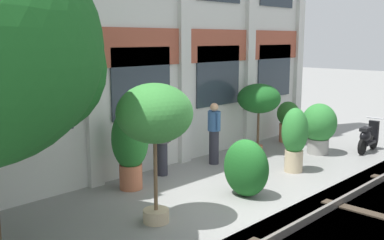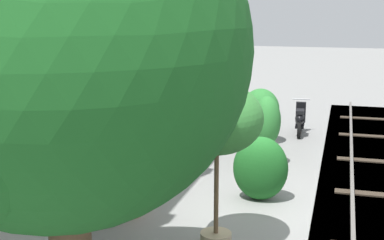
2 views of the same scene
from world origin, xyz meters
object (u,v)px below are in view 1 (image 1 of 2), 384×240
at_px(resident_by_doorway, 214,132).
at_px(topiary_hedge, 246,168).
at_px(potted_plant_stone_basin, 130,144).
at_px(scooter_near_curb, 368,138).
at_px(potted_plant_tall_urn, 155,116).
at_px(resident_watching_tracks, 162,142).
at_px(potted_plant_fluted_column, 319,126).
at_px(potted_plant_ribbed_drum, 288,119).
at_px(potted_plant_terracotta_small, 259,99).
at_px(potted_plant_glazed_jar, 295,137).

distance_m(resident_by_doorway, topiary_hedge, 2.56).
xyz_separation_m(potted_plant_stone_basin, scooter_near_curb, (6.88, -2.40, -0.58)).
distance_m(potted_plant_tall_urn, resident_watching_tracks, 3.07).
bearing_deg(potted_plant_fluted_column, potted_plant_tall_urn, -176.87).
bearing_deg(resident_watching_tracks, topiary_hedge, 89.32).
xyz_separation_m(potted_plant_stone_basin, potted_plant_tall_urn, (-0.84, -1.80, 0.94)).
bearing_deg(resident_by_doorway, potted_plant_stone_basin, -159.74).
height_order(potted_plant_ribbed_drum, scooter_near_curb, potted_plant_ribbed_drum).
xyz_separation_m(potted_plant_stone_basin, potted_plant_terracotta_small, (4.62, -0.10, 0.55)).
bearing_deg(potted_plant_stone_basin, potted_plant_ribbed_drum, 0.33).
bearing_deg(potted_plant_tall_urn, potted_plant_fluted_column, 3.13).
relative_size(potted_plant_fluted_column, potted_plant_tall_urn, 0.58).
height_order(resident_by_doorway, resident_watching_tracks, resident_by_doorway).
bearing_deg(resident_watching_tracks, resident_by_doorway, 165.29).
bearing_deg(potted_plant_stone_basin, topiary_hedge, -56.59).
height_order(resident_watching_tracks, topiary_hedge, resident_watching_tracks).
relative_size(potted_plant_ribbed_drum, potted_plant_tall_urn, 0.52).
bearing_deg(potted_plant_tall_urn, resident_by_doorway, 26.43).
xyz_separation_m(potted_plant_stone_basin, potted_plant_ribbed_drum, (6.43, 0.04, -0.28)).
bearing_deg(potted_plant_terracotta_small, resident_watching_tracks, 174.34).
bearing_deg(potted_plant_tall_urn, scooter_near_curb, -4.46).
xyz_separation_m(potted_plant_fluted_column, potted_plant_glazed_jar, (-2.06, -0.45, 0.08)).
relative_size(potted_plant_glazed_jar, resident_by_doorway, 0.99).
height_order(potted_plant_terracotta_small, resident_watching_tracks, potted_plant_terracotta_small).
relative_size(potted_plant_stone_basin, potted_plant_tall_urn, 0.72).
distance_m(potted_plant_fluted_column, resident_by_doorway, 3.27).
xyz_separation_m(potted_plant_ribbed_drum, potted_plant_fluted_column, (-0.70, -1.48, 0.09)).
bearing_deg(resident_watching_tracks, potted_plant_tall_urn, 39.14).
bearing_deg(topiary_hedge, resident_watching_tracks, 95.79).
bearing_deg(potted_plant_glazed_jar, potted_plant_stone_basin, 152.64).
bearing_deg(scooter_near_curb, potted_plant_stone_basin, 158.36).
height_order(potted_plant_ribbed_drum, potted_plant_tall_urn, potted_plant_tall_urn).
bearing_deg(resident_watching_tracks, potted_plant_glazed_jar, 133.00).
xyz_separation_m(potted_plant_terracotta_small, potted_plant_fluted_column, (1.11, -1.34, -0.75)).
relative_size(scooter_near_curb, resident_by_doorway, 0.84).
relative_size(potted_plant_terracotta_small, potted_plant_ribbed_drum, 1.54).
relative_size(potted_plant_glazed_jar, scooter_near_curb, 1.17).
xyz_separation_m(potted_plant_fluted_column, resident_watching_tracks, (-4.57, 1.69, 0.02)).
bearing_deg(potted_plant_glazed_jar, potted_plant_terracotta_small, 61.97).
xyz_separation_m(potted_plant_fluted_column, potted_plant_tall_urn, (-6.57, -0.36, 1.14)).
distance_m(potted_plant_terracotta_small, resident_watching_tracks, 3.55).
relative_size(potted_plant_stone_basin, topiary_hedge, 1.48).
bearing_deg(topiary_hedge, potted_plant_tall_urn, 171.81).
height_order(potted_plant_stone_basin, scooter_near_curb, potted_plant_stone_basin).
relative_size(potted_plant_ribbed_drum, potted_plant_fluted_column, 0.89).
height_order(potted_plant_fluted_column, resident_watching_tracks, resident_watching_tracks).
bearing_deg(scooter_near_curb, resident_watching_tracks, 152.78).
bearing_deg(potted_plant_fluted_column, scooter_near_curb, -39.70).
distance_m(scooter_near_curb, resident_watching_tracks, 6.32).
bearing_deg(resident_by_doorway, topiary_hedge, -103.13).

